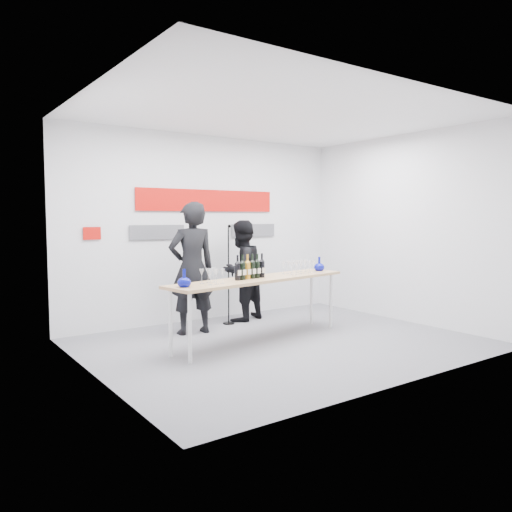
# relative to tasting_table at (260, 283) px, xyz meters

# --- Properties ---
(ground) EXTENTS (5.00, 5.00, 0.00)m
(ground) POSITION_rel_tasting_table_xyz_m (0.17, -0.28, -0.80)
(ground) COLOR slate
(ground) RESTS_ON ground
(back_wall) EXTENTS (5.00, 0.04, 3.00)m
(back_wall) POSITION_rel_tasting_table_xyz_m (0.17, 1.72, 0.70)
(back_wall) COLOR silver
(back_wall) RESTS_ON ground
(signage) EXTENTS (3.38, 0.02, 0.79)m
(signage) POSITION_rel_tasting_table_xyz_m (0.11, 1.69, 1.01)
(signage) COLOR red
(signage) RESTS_ON back_wall
(tasting_table) EXTENTS (2.92, 1.04, 0.86)m
(tasting_table) POSITION_rel_tasting_table_xyz_m (0.00, 0.00, 0.00)
(tasting_table) COLOR #DCB476
(tasting_table) RESTS_ON ground
(wine_bottles) EXTENTS (0.53, 0.16, 0.33)m
(wine_bottles) POSITION_rel_tasting_table_xyz_m (-0.18, -0.01, 0.23)
(wine_bottles) COLOR black
(wine_bottles) RESTS_ON tasting_table
(decanter_left) EXTENTS (0.16, 0.16, 0.21)m
(decanter_left) POSITION_rel_tasting_table_xyz_m (-1.26, -0.22, 0.17)
(decanter_left) COLOR #070D90
(decanter_left) RESTS_ON tasting_table
(decanter_right) EXTENTS (0.16, 0.16, 0.21)m
(decanter_right) POSITION_rel_tasting_table_xyz_m (1.26, 0.20, 0.17)
(decanter_right) COLOR #070D90
(decanter_right) RESTS_ON tasting_table
(glasses_left) EXTENTS (0.29, 0.25, 0.18)m
(glasses_left) POSITION_rel_tasting_table_xyz_m (-0.83, -0.14, 0.16)
(glasses_left) COLOR silver
(glasses_left) RESTS_ON tasting_table
(glasses_right) EXTENTS (0.58, 0.30, 0.18)m
(glasses_right) POSITION_rel_tasting_table_xyz_m (0.79, 0.13, 0.16)
(glasses_right) COLOR silver
(glasses_right) RESTS_ON tasting_table
(presenter_left) EXTENTS (0.74, 0.52, 1.90)m
(presenter_left) POSITION_rel_tasting_table_xyz_m (-0.56, 0.90, 0.15)
(presenter_left) COLOR black
(presenter_left) RESTS_ON ground
(presenter_right) EXTENTS (0.94, 0.82, 1.63)m
(presenter_right) POSITION_rel_tasting_table_xyz_m (0.53, 1.26, 0.02)
(presenter_right) COLOR black
(presenter_right) RESTS_ON ground
(mic_stand) EXTENTS (0.18, 0.18, 1.57)m
(mic_stand) POSITION_rel_tasting_table_xyz_m (0.21, 1.14, -0.32)
(mic_stand) COLOR black
(mic_stand) RESTS_ON ground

